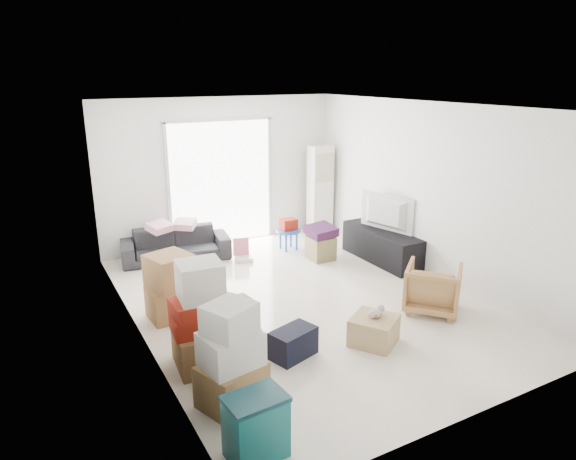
% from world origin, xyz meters
% --- Properties ---
extents(room_shell, '(4.98, 6.48, 3.18)m').
position_xyz_m(room_shell, '(0.00, 0.00, 1.35)').
color(room_shell, white).
rests_on(room_shell, ground).
extents(sliding_door, '(2.10, 0.04, 2.33)m').
position_xyz_m(sliding_door, '(0.00, 2.98, 1.24)').
color(sliding_door, white).
rests_on(sliding_door, room_shell).
extents(ac_tower, '(0.45, 0.30, 1.75)m').
position_xyz_m(ac_tower, '(1.95, 2.65, 0.88)').
color(ac_tower, white).
rests_on(ac_tower, room_shell).
extents(tv_console, '(0.49, 1.62, 0.54)m').
position_xyz_m(tv_console, '(2.00, 0.74, 0.27)').
color(tv_console, black).
rests_on(tv_console, room_shell).
extents(television, '(0.85, 1.17, 0.14)m').
position_xyz_m(television, '(2.00, 0.74, 0.61)').
color(television, black).
rests_on(television, tv_console).
extents(sofa, '(1.88, 0.83, 0.71)m').
position_xyz_m(sofa, '(-1.07, 2.50, 0.36)').
color(sofa, '#2A292F').
rests_on(sofa, room_shell).
extents(pillow_left, '(0.47, 0.43, 0.12)m').
position_xyz_m(pillow_left, '(-1.33, 2.49, 0.77)').
color(pillow_left, '#DCA0AB').
rests_on(pillow_left, sofa).
extents(pillow_right, '(0.48, 0.47, 0.13)m').
position_xyz_m(pillow_right, '(-0.90, 2.46, 0.77)').
color(pillow_right, '#DCA0AB').
rests_on(pillow_right, sofa).
extents(armchair, '(0.95, 0.95, 0.72)m').
position_xyz_m(armchair, '(1.38, -1.12, 0.36)').
color(armchair, '#9F7346').
rests_on(armchair, room_shell).
extents(storage_bins, '(0.52, 0.39, 0.58)m').
position_xyz_m(storage_bins, '(-1.90, -2.50, 0.29)').
color(storage_bins, '#126467').
rests_on(storage_bins, room_shell).
extents(box_stack_a, '(0.71, 0.65, 1.07)m').
position_xyz_m(box_stack_a, '(-1.80, -1.74, 0.48)').
color(box_stack_a, '#996D45').
rests_on(box_stack_a, room_shell).
extents(box_stack_b, '(0.69, 0.65, 1.21)m').
position_xyz_m(box_stack_b, '(-1.80, -0.94, 0.53)').
color(box_stack_b, '#996D45').
rests_on(box_stack_b, room_shell).
extents(box_stack_c, '(0.63, 0.63, 0.87)m').
position_xyz_m(box_stack_c, '(-1.77, 0.38, 0.43)').
color(box_stack_c, '#996D45').
rests_on(box_stack_c, room_shell).
extents(loose_box, '(0.43, 0.43, 0.32)m').
position_xyz_m(loose_box, '(-1.08, -0.23, 0.16)').
color(loose_box, '#996D45').
rests_on(loose_box, room_shell).
extents(duffel_bag, '(0.59, 0.45, 0.33)m').
position_xyz_m(duffel_bag, '(-0.85, -1.25, 0.17)').
color(duffel_bag, black).
rests_on(duffel_bag, room_shell).
extents(ottoman, '(0.41, 0.41, 0.41)m').
position_xyz_m(ottoman, '(1.13, 1.30, 0.20)').
color(ottoman, '#8D8752').
rests_on(ottoman, room_shell).
extents(blanket, '(0.46, 0.46, 0.14)m').
position_xyz_m(blanket, '(1.13, 1.30, 0.48)').
color(blanket, '#3E1A42').
rests_on(blanket, ottoman).
extents(kids_table, '(0.44, 0.44, 0.58)m').
position_xyz_m(kids_table, '(0.88, 2.00, 0.41)').
color(kids_table, blue).
rests_on(kids_table, room_shell).
extents(toy_walker, '(0.35, 0.32, 0.39)m').
position_xyz_m(toy_walker, '(-0.08, 1.89, 0.11)').
color(toy_walker, silver).
rests_on(toy_walker, room_shell).
extents(wood_crate, '(0.69, 0.69, 0.33)m').
position_xyz_m(wood_crate, '(0.14, -1.45, 0.17)').
color(wood_crate, tan).
rests_on(wood_crate, room_shell).
extents(plush_bunny, '(0.25, 0.15, 0.13)m').
position_xyz_m(plush_bunny, '(0.17, -1.44, 0.39)').
color(plush_bunny, '#B2ADA8').
rests_on(plush_bunny, wood_crate).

